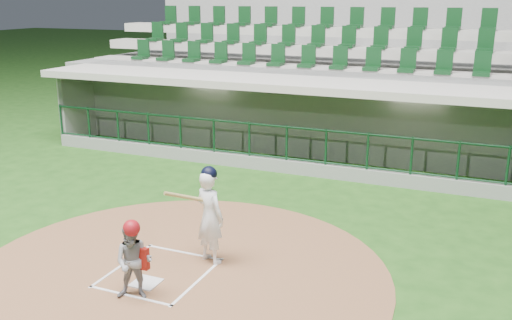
# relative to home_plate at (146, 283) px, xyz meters

# --- Properties ---
(ground) EXTENTS (120.00, 120.00, 0.00)m
(ground) POSITION_rel_home_plate_xyz_m (0.00, 0.70, -0.02)
(ground) COLOR #1E4915
(ground) RESTS_ON ground
(dirt_circle) EXTENTS (7.20, 7.20, 0.01)m
(dirt_circle) POSITION_rel_home_plate_xyz_m (0.30, 0.50, -0.02)
(dirt_circle) COLOR brown
(dirt_circle) RESTS_ON ground
(home_plate) EXTENTS (0.43, 0.43, 0.02)m
(home_plate) POSITION_rel_home_plate_xyz_m (0.00, 0.00, 0.00)
(home_plate) COLOR silver
(home_plate) RESTS_ON dirt_circle
(batter_box_chalk) EXTENTS (1.55, 1.80, 0.01)m
(batter_box_chalk) POSITION_rel_home_plate_xyz_m (0.00, 0.40, -0.00)
(batter_box_chalk) COLOR silver
(batter_box_chalk) RESTS_ON ground
(dugout_structure) EXTENTS (16.40, 3.70, 3.00)m
(dugout_structure) POSITION_rel_home_plate_xyz_m (0.13, 8.52, 0.95)
(dugout_structure) COLOR slate
(dugout_structure) RESTS_ON ground
(seating_deck) EXTENTS (17.00, 6.72, 5.15)m
(seating_deck) POSITION_rel_home_plate_xyz_m (0.00, 11.61, 1.40)
(seating_deck) COLOR slate
(seating_deck) RESTS_ON ground
(batter) EXTENTS (0.90, 0.94, 1.75)m
(batter) POSITION_rel_home_plate_xyz_m (0.59, 1.15, 0.87)
(batter) COLOR white
(batter) RESTS_ON dirt_circle
(catcher) EXTENTS (0.72, 0.64, 1.29)m
(catcher) POSITION_rel_home_plate_xyz_m (0.11, -0.44, 0.62)
(catcher) COLOR gray
(catcher) RESTS_ON dirt_circle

